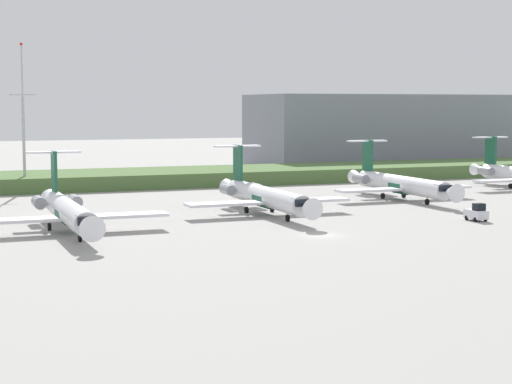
# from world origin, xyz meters

# --- Properties ---
(ground_plane) EXTENTS (500.00, 500.00, 0.00)m
(ground_plane) POSITION_xyz_m (0.00, 30.00, 0.00)
(ground_plane) COLOR #9E9B96
(grass_berm) EXTENTS (320.00, 20.00, 2.64)m
(grass_berm) POSITION_xyz_m (0.00, 67.87, 1.32)
(grass_berm) COLOR #4C6B38
(grass_berm) RESTS_ON ground
(regional_jet_second) EXTENTS (22.81, 31.00, 9.00)m
(regional_jet_second) POSITION_xyz_m (-26.58, 13.49, 2.54)
(regional_jet_second) COLOR white
(regional_jet_second) RESTS_ON ground
(regional_jet_third) EXTENTS (22.81, 31.00, 9.00)m
(regional_jet_third) POSITION_xyz_m (0.93, 20.29, 2.54)
(regional_jet_third) COLOR white
(regional_jet_third) RESTS_ON ground
(regional_jet_fourth) EXTENTS (22.81, 31.00, 9.00)m
(regional_jet_fourth) POSITION_xyz_m (27.58, 29.59, 2.54)
(regional_jet_fourth) COLOR white
(regional_jet_fourth) RESTS_ON ground
(antenna_mast) EXTENTS (4.40, 0.50, 25.35)m
(antenna_mast) POSITION_xyz_m (-25.99, 63.78, 10.49)
(antenna_mast) COLOR #B2B2B7
(antenna_mast) RESTS_ON ground
(distant_hangar) EXTENTS (65.34, 26.26, 17.28)m
(distant_hangar) POSITION_xyz_m (63.55, 96.55, 8.64)
(distant_hangar) COLOR gray
(distant_hangar) RESTS_ON ground
(baggage_tug) EXTENTS (1.72, 3.20, 2.30)m
(baggage_tug) POSITION_xyz_m (23.81, 4.10, 1.00)
(baggage_tug) COLOR silver
(baggage_tug) RESTS_ON ground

